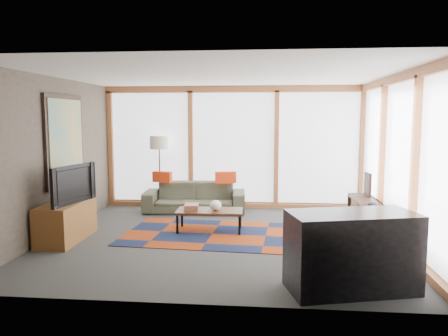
# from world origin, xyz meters

# --- Properties ---
(ground) EXTENTS (5.50, 5.50, 0.00)m
(ground) POSITION_xyz_m (0.00, 0.00, 0.00)
(ground) COLOR #2E2D2B
(ground) RESTS_ON ground
(room_envelope) EXTENTS (5.52, 5.02, 2.62)m
(room_envelope) POSITION_xyz_m (0.49, 0.56, 1.54)
(room_envelope) COLOR #41342E
(room_envelope) RESTS_ON ground
(rug) EXTENTS (3.00, 2.04, 0.01)m
(rug) POSITION_xyz_m (-0.18, 0.23, 0.01)
(rug) COLOR maroon
(rug) RESTS_ON ground
(sofa) EXTENTS (2.11, 0.93, 0.60)m
(sofa) POSITION_xyz_m (-0.76, 1.95, 0.30)
(sofa) COLOR #3D3F2E
(sofa) RESTS_ON ground
(pillow_left) EXTENTS (0.42, 0.22, 0.22)m
(pillow_left) POSITION_xyz_m (-1.44, 1.96, 0.71)
(pillow_left) COLOR red
(pillow_left) RESTS_ON sofa
(pillow_right) EXTENTS (0.44, 0.22, 0.23)m
(pillow_right) POSITION_xyz_m (-0.12, 1.97, 0.72)
(pillow_right) COLOR red
(pillow_right) RESTS_ON sofa
(floor_lamp) EXTENTS (0.39, 0.39, 1.56)m
(floor_lamp) POSITION_xyz_m (-1.53, 2.13, 0.78)
(floor_lamp) COLOR #312218
(floor_lamp) RESTS_ON ground
(coffee_table) EXTENTS (1.13, 0.59, 0.37)m
(coffee_table) POSITION_xyz_m (-0.25, 0.42, 0.19)
(coffee_table) COLOR black
(coffee_table) RESTS_ON ground
(book_stack) EXTENTS (0.26, 0.31, 0.10)m
(book_stack) POSITION_xyz_m (-0.56, 0.41, 0.42)
(book_stack) COLOR brown
(book_stack) RESTS_ON coffee_table
(vase) EXTENTS (0.22, 0.22, 0.17)m
(vase) POSITION_xyz_m (-0.14, 0.41, 0.46)
(vase) COLOR #ECE7CD
(vase) RESTS_ON coffee_table
(bookshelf) EXTENTS (0.39, 2.13, 0.53)m
(bookshelf) POSITION_xyz_m (2.43, 0.35, 0.27)
(bookshelf) COLOR black
(bookshelf) RESTS_ON ground
(bowl_a) EXTENTS (0.19, 0.19, 0.09)m
(bowl_a) POSITION_xyz_m (2.39, -0.21, 0.58)
(bowl_a) COLOR black
(bowl_a) RESTS_ON bookshelf
(bowl_b) EXTENTS (0.21, 0.21, 0.08)m
(bowl_b) POSITION_xyz_m (2.38, 0.15, 0.58)
(bowl_b) COLOR black
(bowl_b) RESTS_ON bookshelf
(shelf_picture) EXTENTS (0.06, 0.32, 0.42)m
(shelf_picture) POSITION_xyz_m (2.53, 1.14, 0.74)
(shelf_picture) COLOR black
(shelf_picture) RESTS_ON bookshelf
(tv_console) EXTENTS (0.51, 1.23, 0.61)m
(tv_console) POSITION_xyz_m (-2.44, -0.33, 0.31)
(tv_console) COLOR brown
(tv_console) RESTS_ON ground
(television) EXTENTS (0.36, 1.05, 0.60)m
(television) POSITION_xyz_m (-2.36, -0.38, 0.92)
(television) COLOR black
(television) RESTS_ON tv_console
(bar_counter) EXTENTS (1.53, 0.99, 0.89)m
(bar_counter) POSITION_xyz_m (1.67, -1.95, 0.45)
(bar_counter) COLOR black
(bar_counter) RESTS_ON ground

